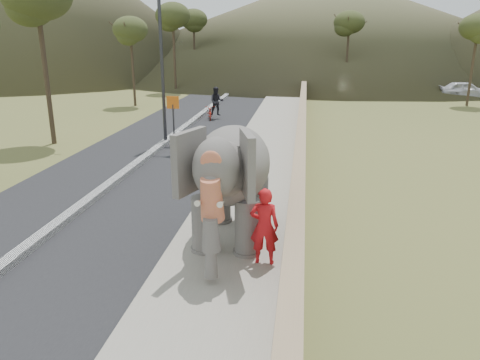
{
  "coord_description": "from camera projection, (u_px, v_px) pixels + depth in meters",
  "views": [
    {
      "loc": [
        1.74,
        -8.77,
        5.25
      ],
      "look_at": [
        0.2,
        2.43,
        1.7
      ],
      "focal_mm": 35.0,
      "sensor_mm": 36.0,
      "label": 1
    }
  ],
  "objects": [
    {
      "name": "ground",
      "position": [
        216.0,
        288.0,
        10.09
      ],
      "size": [
        160.0,
        160.0,
        0.0
      ],
      "primitive_type": "plane",
      "color": "olive",
      "rests_on": "ground"
    },
    {
      "name": "walkway",
      "position": [
        260.0,
        163.0,
        19.52
      ],
      "size": [
        3.0,
        120.0,
        0.15
      ],
      "primitive_type": "cube",
      "color": "#9E9687",
      "rests_on": "ground"
    },
    {
      "name": "road",
      "position": [
        145.0,
        160.0,
        20.18
      ],
      "size": [
        7.0,
        120.0,
        0.03
      ],
      "primitive_type": "cube",
      "color": "black",
      "rests_on": "ground"
    },
    {
      "name": "elephant_and_man",
      "position": [
        233.0,
        181.0,
        11.86
      ],
      "size": [
        2.41,
        4.29,
        3.07
      ],
      "color": "slate",
      "rests_on": "ground"
    },
    {
      "name": "median",
      "position": [
        145.0,
        158.0,
        20.15
      ],
      "size": [
        0.35,
        120.0,
        0.22
      ],
      "primitive_type": "cube",
      "color": "black",
      "rests_on": "ground"
    },
    {
      "name": "motorcyclist",
      "position": [
        214.0,
        106.0,
        29.64
      ],
      "size": [
        1.4,
        1.81,
        2.05
      ],
      "color": "maroon",
      "rests_on": "ground"
    },
    {
      "name": "trees",
      "position": [
        333.0,
        53.0,
        36.34
      ],
      "size": [
        47.56,
        41.4,
        8.34
      ],
      "color": "#473828",
      "rests_on": "ground"
    },
    {
      "name": "signboard",
      "position": [
        173.0,
        112.0,
        22.47
      ],
      "size": [
        0.6,
        0.08,
        2.4
      ],
      "color": "#2D2D33",
      "rests_on": "ground"
    },
    {
      "name": "hill_far",
      "position": [
        328.0,
        22.0,
        73.51
      ],
      "size": [
        80.0,
        80.0,
        14.0
      ],
      "primitive_type": "cone",
      "color": "brown",
      "rests_on": "ground"
    },
    {
      "name": "distant_car",
      "position": [
        465.0,
        90.0,
        39.26
      ],
      "size": [
        4.23,
        1.72,
        1.44
      ],
      "primitive_type": "imported",
      "rotation": [
        0.0,
        0.0,
        1.57
      ],
      "color": "silver",
      "rests_on": "ground"
    },
    {
      "name": "parapet",
      "position": [
        300.0,
        153.0,
        19.16
      ],
      "size": [
        0.3,
        120.0,
        1.1
      ],
      "primitive_type": "cube",
      "color": "tan",
      "rests_on": "ground"
    },
    {
      "name": "lamppost",
      "position": [
        167.0,
        42.0,
        21.71
      ],
      "size": [
        1.76,
        0.36,
        8.0
      ],
      "color": "#2B2B30",
      "rests_on": "ground"
    }
  ]
}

